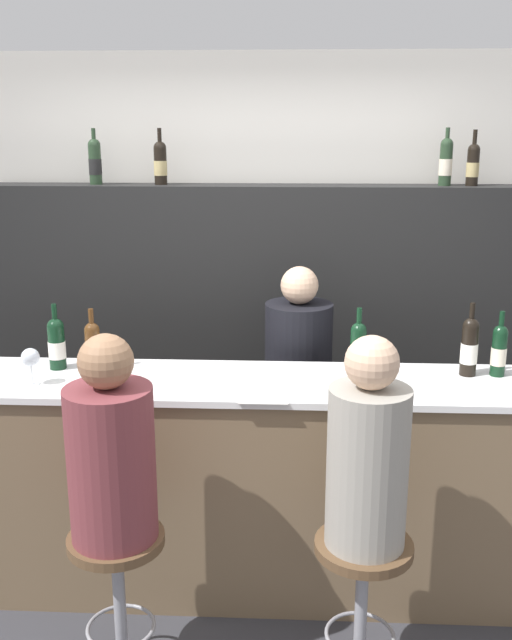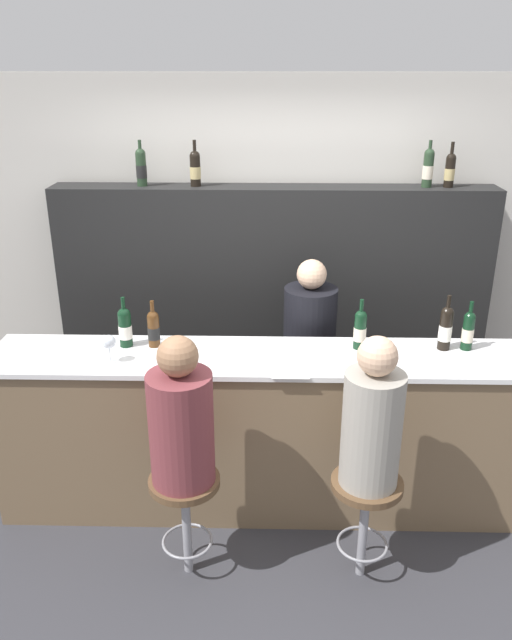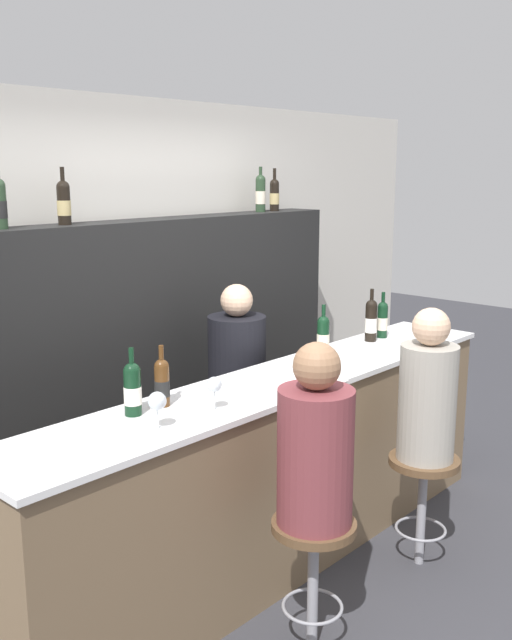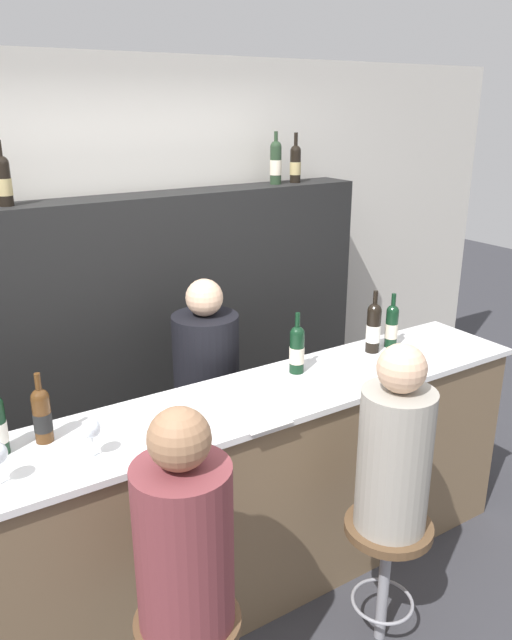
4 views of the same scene
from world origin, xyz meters
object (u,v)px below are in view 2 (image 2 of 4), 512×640
Objects in this scene: wine_bottle_backbar_2 at (428,168)px; bartender at (308,371)px; wine_bottle_counter_1 at (154,328)px; wine_bottle_counter_4 at (468,330)px; wine_bottle_counter_0 at (125,327)px; wine_bottle_backbar_1 at (195,168)px; wine_glass_1 at (168,344)px; wine_glass_0 at (109,342)px; bar_stool_left at (185,499)px; guest_seated_left at (181,421)px; bar_stool_right at (366,501)px; wine_bottle_backbar_3 at (450,170)px; wine_bottle_counter_2 at (360,329)px; wine_bottle_backbar_0 at (141,167)px; wine_bottle_counter_3 at (446,327)px; guest_seated_right at (372,421)px.

wine_bottle_backbar_2 is 1.64m from bartender.
wine_bottle_counter_4 is (1.88, 0.00, 0.01)m from wine_bottle_counter_1.
wine_bottle_counter_0 is 1.32m from wine_bottle_backbar_1.
wine_glass_0 is at bearing -180.00° from wine_glass_1.
bar_stool_left is at bearing -121.56° from bartender.
wine_bottle_counter_0 is 0.37m from wine_glass_1.
guest_seated_left is 1.31× the size of bar_stool_right.
wine_bottle_backbar_3 is (1.94, 1.01, 0.79)m from wine_bottle_counter_1.
guest_seated_left is at bearing -156.27° from wine_bottle_counter_4.
guest_seated_left reaches higher than wine_bottle_counter_0.
bar_stool_right is (-0.02, -0.71, -0.70)m from wine_bottle_counter_2.
bartender is (-0.97, -0.55, -1.29)m from wine_bottle_backbar_3.
wine_bottle_backbar_3 is 2.61m from guest_seated_left.
bar_stool_right is at bearing -27.22° from wine_bottle_counter_0.
wine_bottle_counter_4 reaches higher than wine_bottle_counter_1.
wine_bottle_counter_4 is at bearing -25.68° from wine_bottle_backbar_0.
wine_bottle_backbar_3 is (2.12, 1.01, 0.78)m from wine_bottle_counter_0.
wine_bottle_counter_3 is 2.34m from wine_bottle_backbar_0.
wine_bottle_counter_2 is (1.24, 0.00, 0.01)m from wine_bottle_counter_1.
bartender is (1.14, 0.45, -0.51)m from wine_bottle_counter_0.
wine_glass_1 is at bearing 155.96° from bar_stool_right.
wine_bottle_backbar_0 is 0.38× the size of guest_seated_right.
wine_bottle_counter_1 is at bearing 109.50° from guest_seated_left.
wine_bottle_backbar_3 is at bearing 67.14° from bar_stool_right.
wine_glass_1 is at bearing 155.96° from guest_seated_right.
wine_bottle_backbar_1 is (0.38, 0.00, -0.01)m from wine_bottle_backbar_0.
wine_bottle_backbar_3 is 2.11m from guest_seated_right.
wine_bottle_backbar_3 is 2.61m from wine_glass_0.
wine_glass_0 is at bearing -150.20° from bartender.
wine_bottle_backbar_3 is at bearing 27.37° from wine_bottle_counter_1.
wine_glass_0 is (-0.00, -1.23, -0.79)m from wine_bottle_backbar_0.
wine_bottle_backbar_2 is at bearing 48.21° from bar_stool_left.
wine_bottle_backbar_1 reaches higher than wine_bottle_backbar_3.
wine_bottle_backbar_2 is (1.62, 0.00, 0.01)m from wine_bottle_backbar_1.
wine_bottle_counter_1 is 0.91× the size of wine_bottle_backbar_2.
wine_bottle_backbar_0 is 1.51m from wine_glass_1.
wine_bottle_counter_3 is at bearing 53.64° from bar_stool_right.
wine_bottle_counter_1 is at bearing -78.00° from wine_bottle_backbar_0.
wine_bottle_backbar_1 reaches higher than wine_bottle_counter_4.
wine_glass_0 is 0.20× the size of guest_seated_right.
wine_bottle_counter_0 is at bearing 152.78° from guest_seated_right.
wine_bottle_counter_1 is 1.74× the size of wine_glass_0.
wine_bottle_backbar_0 is 1.85m from bartender.
wine_bottle_counter_3 is at bearing 0.00° from wine_bottle_counter_0.
wine_bottle_counter_3 is 1.04m from bartender.
guest_seated_right is (-0.02, -0.71, -0.20)m from wine_bottle_counter_2.
guest_seated_left reaches higher than wine_glass_0.
wine_bottle_counter_1 is 0.92× the size of wine_bottle_backbar_1.
wine_bottle_counter_3 is 1.97m from wine_glass_0.
wine_glass_0 reaches higher than wine_glass_1.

